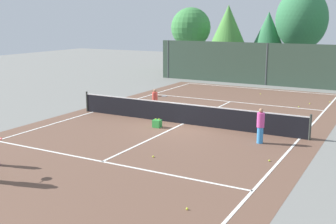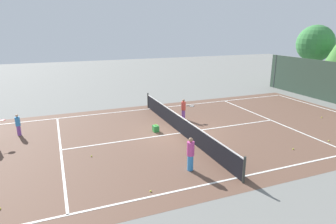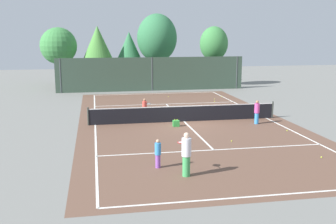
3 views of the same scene
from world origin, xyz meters
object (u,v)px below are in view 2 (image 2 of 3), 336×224
at_px(player_1, 191,154).
at_px(tennis_ball_1, 91,156).
at_px(tennis_ball_5, 242,168).
at_px(tennis_ball_3, 293,149).
at_px(tennis_ball_6, 181,130).
at_px(tennis_ball_0, 329,141).
at_px(tennis_ball_7, 151,191).
at_px(tennis_ball_4, 0,209).
at_px(player_0, 184,109).
at_px(tennis_ball_2, 322,117).
at_px(player_2, 18,125).
at_px(ball_crate, 156,128).

height_order(player_1, tennis_ball_1, player_1).
relative_size(player_1, tennis_ball_5, 21.99).
xyz_separation_m(tennis_ball_3, tennis_ball_6, (-4.51, -4.01, 0.00)).
height_order(tennis_ball_3, tennis_ball_6, same).
relative_size(tennis_ball_0, tennis_ball_3, 1.00).
xyz_separation_m(tennis_ball_1, tennis_ball_7, (3.85, 1.60, 0.00)).
bearing_deg(tennis_ball_7, tennis_ball_4, -99.54).
height_order(player_0, tennis_ball_7, player_0).
distance_m(tennis_ball_2, tennis_ball_5, 10.09).
bearing_deg(player_2, tennis_ball_6, 72.79).
xyz_separation_m(tennis_ball_0, tennis_ball_4, (0.32, -15.18, 0.00)).
relative_size(player_0, tennis_ball_7, 20.16).
xyz_separation_m(tennis_ball_5, tennis_ball_7, (0.28, -4.18, 0.00)).
bearing_deg(tennis_ball_7, tennis_ball_3, 97.58).
distance_m(tennis_ball_1, tennis_ball_3, 9.71).
distance_m(player_1, tennis_ball_4, 7.05).
bearing_deg(tennis_ball_0, player_0, -139.34).
bearing_deg(tennis_ball_0, tennis_ball_2, 135.42).
distance_m(ball_crate, tennis_ball_5, 5.99).
bearing_deg(tennis_ball_3, tennis_ball_4, -89.13).
height_order(tennis_ball_3, tennis_ball_4, same).
height_order(player_0, player_2, player_0).
relative_size(tennis_ball_3, tennis_ball_4, 1.00).
bearing_deg(player_0, ball_crate, -58.02).
distance_m(player_0, ball_crate, 2.97).
bearing_deg(tennis_ball_0, tennis_ball_3, -87.12).
relative_size(tennis_ball_3, tennis_ball_6, 1.00).
xyz_separation_m(player_1, tennis_ball_1, (-2.87, -3.67, -0.71)).
bearing_deg(player_0, player_1, -22.54).
relative_size(tennis_ball_4, tennis_ball_7, 1.00).
relative_size(tennis_ball_2, tennis_ball_3, 1.00).
bearing_deg(player_0, player_2, -94.06).
bearing_deg(tennis_ball_5, tennis_ball_6, -174.60).
distance_m(player_0, player_1, 7.06).
bearing_deg(tennis_ball_6, tennis_ball_5, 5.40).
bearing_deg(player_1, tennis_ball_5, 71.50).
bearing_deg(player_0, tennis_ball_0, 40.66).
height_order(player_2, tennis_ball_0, player_2).
relative_size(player_0, ball_crate, 3.12).
height_order(player_1, player_2, player_1).
xyz_separation_m(ball_crate, tennis_ball_1, (2.11, -3.90, -0.15)).
height_order(player_0, tennis_ball_5, player_0).
bearing_deg(player_1, tennis_ball_0, 91.19).
bearing_deg(player_0, tennis_ball_6, -29.04).
bearing_deg(tennis_ball_1, player_0, 119.81).
relative_size(tennis_ball_1, tennis_ball_4, 1.00).
xyz_separation_m(tennis_ball_5, tennis_ball_6, (-5.25, -0.50, 0.00)).
relative_size(player_2, tennis_ball_3, 18.30).
distance_m(tennis_ball_3, tennis_ball_6, 6.03).
bearing_deg(tennis_ball_0, tennis_ball_6, -123.73).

